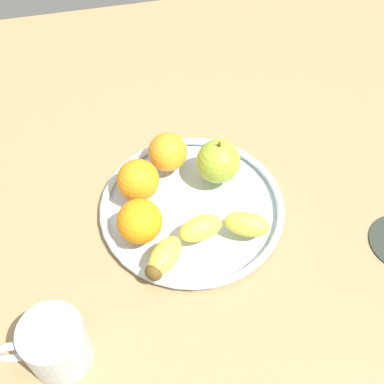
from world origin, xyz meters
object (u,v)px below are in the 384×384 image
banana (203,237)px  orange_back_left (140,221)px  apple (218,161)px  fruit_bowl (192,207)px  orange_center (168,152)px  ambient_mug (55,345)px  orange_front_right (138,180)px

banana → orange_back_left: size_ratio=3.05×
banana → apple: apple is taller
fruit_bowl → orange_center: orange_center is taller
ambient_mug → fruit_bowl: bearing=-138.5°
fruit_bowl → banana: bearing=89.2°
fruit_bowl → apple: bearing=-138.7°
fruit_bowl → apple: 8.37cm
orange_center → orange_front_right: (5.63, 4.89, 0.15)cm
banana → fruit_bowl: bearing=-102.5°
apple → orange_front_right: size_ratio=1.19×
ambient_mug → apple: bearing=-138.5°
banana → apple: size_ratio=2.59×
fruit_bowl → orange_center: size_ratio=4.61×
fruit_bowl → banana: size_ratio=1.43×
orange_center → fruit_bowl: bearing=103.5°
banana → apple: 13.57cm
fruit_bowl → orange_front_right: (7.72, -3.84, 4.21)cm
banana → orange_front_right: orange_front_right is taller
apple → orange_front_right: bearing=3.7°
fruit_bowl → orange_front_right: 9.60cm
apple → orange_front_right: apple is taller
ambient_mug → orange_back_left: bearing=-130.4°
orange_back_left → orange_front_right: 7.74cm
orange_back_left → banana: bearing=156.1°
orange_back_left → ambient_mug: (13.18, 15.51, -0.90)cm
orange_front_right → fruit_bowl: bearing=153.5°
orange_center → orange_front_right: orange_front_right is taller
banana → apple: (-5.45, -12.32, 1.70)cm
orange_center → apple: bearing=151.4°
orange_back_left → ambient_mug: size_ratio=0.58×
banana → ambient_mug: size_ratio=1.76×
fruit_bowl → orange_front_right: orange_front_right is taller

